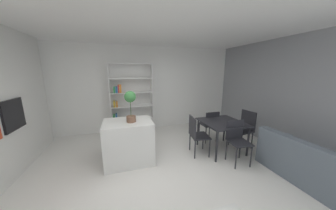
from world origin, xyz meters
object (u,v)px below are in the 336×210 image
built_in_oven (13,115)px  sofa (318,171)px  open_bookshelf (129,101)px  dining_chair_window_side (245,126)px  dining_chair_far (210,123)px  dining_chair_near (237,138)px  dining_table (222,125)px  dining_chair_island_side (196,132)px  potted_plant_on_island (130,103)px  kitchen_island (129,142)px

built_in_oven → sofa: 5.49m
open_bookshelf → dining_chair_window_side: 3.37m
dining_chair_far → dining_chair_near: bearing=90.4°
dining_table → dining_chair_island_side: (-0.69, 0.01, -0.12)m
dining_chair_near → dining_table: bearing=96.8°
built_in_oven → dining_chair_far: bearing=1.6°
dining_table → dining_chair_near: (0.01, -0.52, -0.12)m
dining_chair_near → dining_chair_island_side: 0.88m
sofa → dining_chair_window_side: bearing=5.4°
dining_table → dining_chair_island_side: 0.70m
dining_chair_window_side → sofa: size_ratio=0.52×
potted_plant_on_island → dining_chair_island_side: 1.64m
built_in_oven → kitchen_island: size_ratio=0.58×
open_bookshelf → dining_chair_window_side: bearing=-33.4°
open_bookshelf → sofa: open_bookshelf is taller
dining_chair_island_side → dining_chair_window_side: (1.39, -0.00, 0.00)m
dining_table → dining_chair_island_side: bearing=178.8°
dining_table → potted_plant_on_island: bearing=176.5°
dining_table → dining_chair_far: (0.00, 0.52, -0.13)m
dining_chair_near → sofa: bearing=-45.1°
built_in_oven → open_bookshelf: 2.57m
dining_chair_window_side → dining_table: bearing=-94.4°
kitchen_island → sofa: size_ratio=0.55×
sofa → dining_chair_far: bearing=22.3°
dining_chair_island_side → dining_chair_far: (0.69, 0.50, -0.01)m
open_bookshelf → dining_chair_near: bearing=-48.5°
dining_chair_near → potted_plant_on_island: bearing=168.9°
potted_plant_on_island → dining_chair_window_side: bearing=-2.4°
dining_chair_island_side → sofa: 2.21m
dining_chair_window_side → sofa: 1.59m
open_bookshelf → dining_chair_far: bearing=-32.5°
dining_table → sofa: 1.81m
open_bookshelf → dining_table: open_bookshelf is taller
dining_table → dining_chair_near: bearing=-89.0°
built_in_oven → sofa: built_in_oven is taller
dining_table → dining_chair_island_side: size_ratio=1.06×
dining_chair_island_side → open_bookshelf: bearing=45.7°
sofa → kitchen_island: bearing=60.5°
potted_plant_on_island → dining_chair_near: size_ratio=0.71×
dining_chair_near → dining_chair_window_side: size_ratio=0.95×
dining_chair_island_side → kitchen_island: bearing=92.3°
dining_chair_window_side → dining_chair_island_side: bearing=-95.3°
built_in_oven → sofa: size_ratio=0.32×
dining_chair_island_side → potted_plant_on_island: bearing=93.8°
built_in_oven → dining_chair_window_side: (4.90, -0.39, -0.61)m
built_in_oven → dining_chair_window_side: built_in_oven is taller
sofa → dining_chair_island_side: bearing=44.5°
dining_chair_island_side → dining_chair_window_side: size_ratio=0.97×
built_in_oven → dining_chair_near: (4.21, -0.92, -0.62)m
built_in_oven → open_bookshelf: open_bookshelf is taller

